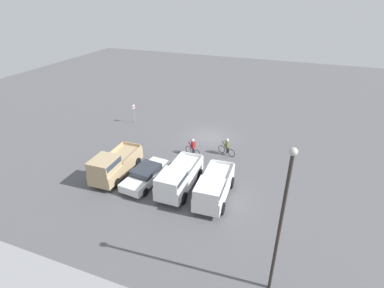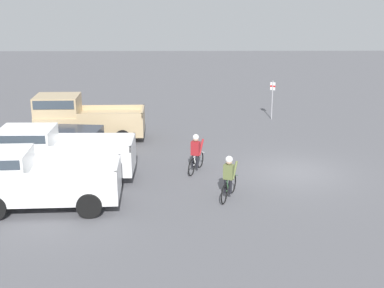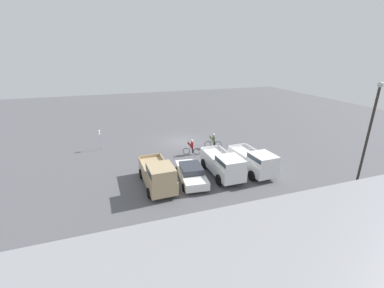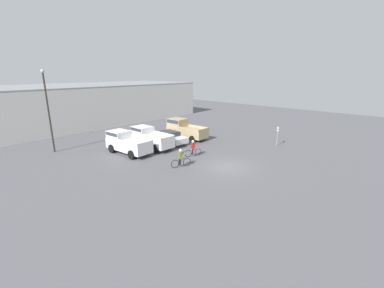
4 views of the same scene
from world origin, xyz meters
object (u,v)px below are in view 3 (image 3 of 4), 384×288
object	(u,v)px
pickup_truck_2	(158,174)
cyclist_0	(192,147)
fire_lane_sign	(100,137)
cyclist_1	(213,140)
lamppost	(368,135)
pickup_truck_1	(223,164)
sedan_0	(191,173)
pickup_truck_0	(254,161)

from	to	relation	value
pickup_truck_2	cyclist_0	xyz separation A→B (m)	(-4.67, -5.71, -0.33)
fire_lane_sign	pickup_truck_2	bearing A→B (deg)	111.98
cyclist_1	fire_lane_sign	distance (m)	12.21
cyclist_1	lamppost	xyz separation A→B (m)	(-5.69, 12.71, 3.87)
pickup_truck_2	lamppost	xyz separation A→B (m)	(-13.25, 5.83, 3.55)
pickup_truck_2	cyclist_0	distance (m)	7.39
pickup_truck_1	lamppost	bearing A→B (deg)	141.95
sedan_0	cyclist_0	distance (m)	5.70
pickup_truck_0	pickup_truck_2	xyz separation A→B (m)	(8.41, -0.03, 0.05)
cyclist_0	lamppost	world-z (taller)	lamppost
pickup_truck_0	sedan_0	size ratio (longest dim) A/B	1.06
cyclist_0	cyclist_1	bearing A→B (deg)	-158.02
pickup_truck_0	pickup_truck_2	bearing A→B (deg)	-0.21
pickup_truck_1	cyclist_1	world-z (taller)	pickup_truck_1
pickup_truck_0	pickup_truck_2	size ratio (longest dim) A/B	0.97
pickup_truck_0	fire_lane_sign	distance (m)	16.24
lamppost	cyclist_1	bearing A→B (deg)	-65.90
cyclist_1	lamppost	world-z (taller)	lamppost
pickup_truck_1	sedan_0	size ratio (longest dim) A/B	1.07
pickup_truck_1	pickup_truck_2	distance (m)	5.59
cyclist_0	cyclist_1	distance (m)	3.12
cyclist_1	fire_lane_sign	world-z (taller)	fire_lane_sign
pickup_truck_2	cyclist_1	world-z (taller)	pickup_truck_2
pickup_truck_0	pickup_truck_1	distance (m)	2.83
cyclist_1	cyclist_0	bearing A→B (deg)	21.98
pickup_truck_1	pickup_truck_2	world-z (taller)	pickup_truck_2
pickup_truck_0	cyclist_0	distance (m)	6.85
cyclist_0	lamppost	size ratio (longest dim) A/B	0.21
cyclist_1	pickup_truck_0	bearing A→B (deg)	96.92
pickup_truck_2	lamppost	world-z (taller)	lamppost
sedan_0	cyclist_1	distance (m)	8.11
sedan_0	pickup_truck_0	bearing A→B (deg)	176.27
pickup_truck_1	lamppost	distance (m)	10.37
cyclist_0	lamppost	xyz separation A→B (m)	(-8.58, 11.54, 3.88)
pickup_truck_0	cyclist_0	size ratio (longest dim) A/B	3.08
sedan_0	cyclist_1	xyz separation A→B (m)	(-4.78, -6.54, 0.17)
lamppost	pickup_truck_2	bearing A→B (deg)	-23.75
pickup_truck_2	lamppost	distance (m)	14.91
pickup_truck_1	cyclist_0	size ratio (longest dim) A/B	3.10
sedan_0	cyclist_0	size ratio (longest dim) A/B	2.89
cyclist_0	cyclist_1	world-z (taller)	cyclist_1
pickup_truck_1	fire_lane_sign	distance (m)	14.03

